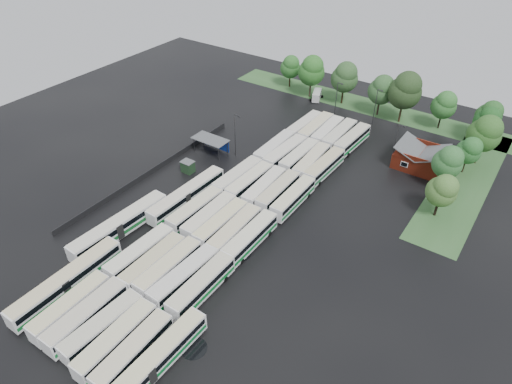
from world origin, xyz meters
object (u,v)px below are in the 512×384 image
Objects in this scene: minibus at (317,95)px; artic_bus_east at (151,366)px; brick_building at (420,159)px; artic_bus_west_a at (67,281)px.

artic_bus_east is at bearing -96.23° from minibus.
brick_building reaches higher than artic_bus_east.
artic_bus_west_a reaches higher than minibus.
minibus is at bearing 152.84° from brick_building.
brick_building is at bearing 80.78° from artic_bus_east.
brick_building is 0.52× the size of artic_bus_west_a.
minibus is at bearing 90.82° from artic_bus_west_a.
minibus is (-34.93, 17.92, -0.54)m from brick_building.
artic_bus_east is at bearing -8.58° from artic_bus_west_a.
artic_bus_east is 89.93m from minibus.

